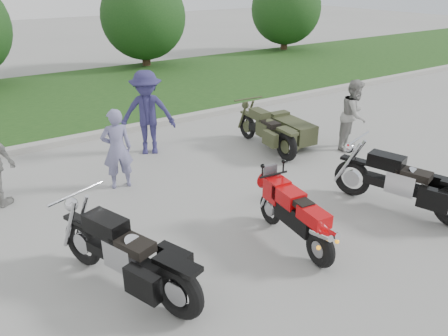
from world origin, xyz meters
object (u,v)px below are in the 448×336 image
person_grey (354,115)px  person_denim (147,113)px  cruiser_right (408,186)px  cruiser_sidecar (282,131)px  cruiser_left (132,259)px  sportbike_red (296,215)px  person_stripe (117,149)px

person_grey → person_denim: person_denim is taller
cruiser_right → person_grey: 3.14m
person_grey → cruiser_sidecar: bearing=120.1°
cruiser_left → person_denim: 5.00m
person_denim → sportbike_red: bearing=-59.7°
cruiser_sidecar → person_stripe: size_ratio=1.44×
cruiser_left → person_denim: bearing=42.4°
cruiser_right → person_grey: (1.61, 2.68, 0.33)m
sportbike_red → person_grey: bearing=37.0°
sportbike_red → cruiser_right: bearing=-1.7°
cruiser_left → sportbike_red: bearing=-28.4°
cruiser_sidecar → person_denim: (-2.84, 1.46, 0.56)m
sportbike_red → person_stripe: person_stripe is taller
person_grey → person_denim: bearing=125.2°
cruiser_sidecar → person_grey: size_ratio=1.39×
person_stripe → person_grey: bearing=179.8°
sportbike_red → cruiser_sidecar: (2.57, 3.32, -0.11)m
person_denim → person_grey: bearing=-2.9°
cruiser_sidecar → person_grey: (1.37, -0.96, 0.42)m
cruiser_right → person_denim: size_ratio=1.28×
cruiser_right → person_stripe: size_ratio=1.55×
sportbike_red → person_denim: size_ratio=0.97×
cruiser_sidecar → cruiser_right: bearing=-89.4°
sportbike_red → person_grey: 4.60m
cruiser_left → cruiser_sidecar: 5.91m
person_denim → cruiser_sidecar: bearing=-0.2°
cruiser_left → person_denim: size_ratio=1.26×
cruiser_sidecar → person_denim: 3.25m
cruiser_right → cruiser_sidecar: bearing=69.1°
cruiser_sidecar → sportbike_red: bearing=-123.6°
cruiser_sidecar → person_denim: bearing=157.0°
sportbike_red → cruiser_right: 2.36m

